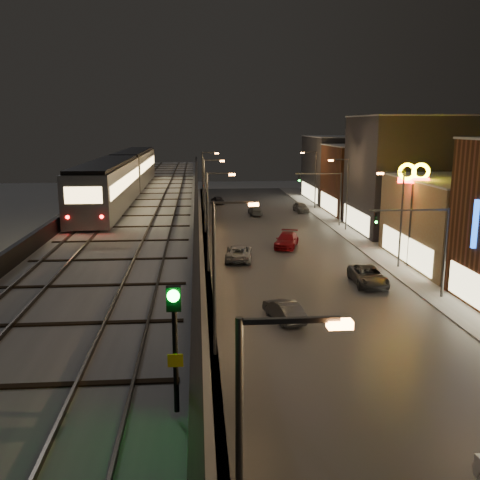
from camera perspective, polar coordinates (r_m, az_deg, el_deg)
name	(u,v)px	position (r m, az deg, el deg)	size (l,w,h in m)	color
road_surface	(290,259)	(53.20, 5.36, -2.03)	(17.00, 120.00, 0.06)	#46474D
sidewalk_right	(388,257)	(55.77, 15.54, -1.72)	(4.00, 120.00, 0.14)	#9FA1A8
under_viaduct_pavement	(153,262)	(52.62, -9.30, -2.30)	(11.00, 120.00, 0.06)	#9FA1A8
elevated_viaduct	(148,210)	(48.41, -9.81, 3.18)	(9.00, 100.00, 6.30)	black
viaduct_trackbed	(147,201)	(48.43, -9.84, 4.11)	(8.40, 100.00, 0.32)	#B2B7C1
viaduct_parapet_streetside	(196,195)	(48.19, -4.68, 4.76)	(0.30, 100.00, 1.10)	black
viaduct_parapet_far	(98,196)	(48.98, -14.94, 4.51)	(0.30, 100.00, 1.10)	black
building_c	(469,222)	(54.92, 23.22, 1.80)	(12.20, 15.20, 8.16)	#77644B
building_d	(406,175)	(68.97, 17.30, 6.67)	(12.20, 13.20, 14.16)	#2C2C34
building_e	(369,180)	(82.26, 13.62, 6.28)	(12.20, 12.20, 10.16)	#52281C
building_f	(344,169)	(95.57, 11.03, 7.48)	(12.20, 16.20, 11.16)	#2F2F33
streetlight_left_0	(251,472)	(13.36, 1.20, -23.54)	(2.57, 0.28, 9.00)	#38383A
streetlight_left_1	(219,268)	(29.85, -2.27, -2.98)	(2.57, 0.28, 9.00)	#38383A
streetlight_left_2	(211,215)	(47.45, -3.17, 2.70)	(2.57, 0.28, 9.00)	#38383A
streetlight_right_2	(399,212)	(50.83, 16.57, 2.84)	(2.56, 0.28, 9.00)	#38383A
streetlight_left_3	(207,191)	(65.27, -3.58, 5.29)	(2.57, 0.28, 9.00)	#38383A
streetlight_right_3	(345,189)	(67.77, 11.15, 5.34)	(2.56, 0.28, 9.00)	#38383A
streetlight_left_4	(204,177)	(83.16, -3.81, 6.77)	(2.57, 0.28, 9.00)	#38383A
streetlight_right_4	(314,176)	(85.14, 7.89, 6.80)	(2.56, 0.28, 9.00)	#38383A
traffic_light_rig_a	(431,241)	(42.46, 19.70, -0.14)	(6.10, 0.34, 7.00)	#38383A
traffic_light_rig_b	(332,192)	(70.50, 9.77, 5.04)	(6.10, 0.34, 7.00)	#38383A
subway_train	(124,175)	(52.07, -12.32, 6.84)	(3.06, 36.83, 3.66)	gray
rail_signal	(174,324)	(11.92, -7.01, -8.93)	(0.35, 0.43, 3.02)	black
car_near_white	(284,311)	(36.64, 4.69, -7.53)	(1.48, 4.26, 1.40)	#424346
car_mid_silver	(239,253)	(52.30, -0.15, -1.42)	(2.45, 5.32, 1.48)	#8F939E
car_mid_dark	(255,211)	(78.73, 1.61, 3.10)	(1.75, 4.30, 1.25)	#50565E
car_far_white	(217,200)	(89.95, -2.43, 4.26)	(1.56, 3.89, 1.32)	black
car_onc_dark	(368,277)	(45.56, 13.53, -3.81)	(2.50, 5.42, 1.51)	#3A3C42
car_onc_white	(287,241)	(58.03, 4.99, -0.07)	(2.16, 5.31, 1.54)	maroon
car_onc_red	(301,208)	(81.85, 6.52, 3.46)	(1.75, 4.35, 1.48)	#5F6062
sign_mcdonalds	(413,184)	(51.19, 17.99, 5.75)	(2.87, 0.79, 9.69)	#38383A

